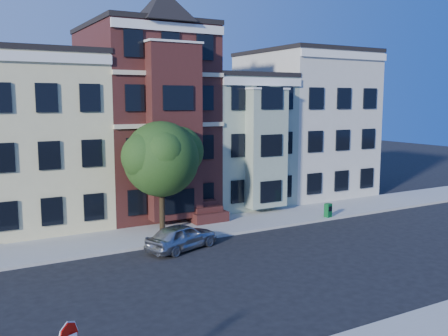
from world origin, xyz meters
TOP-DOWN VIEW (x-y plane):
  - ground at (0.00, 0.00)m, footprint 120.00×120.00m
  - far_sidewalk at (0.00, 8.00)m, footprint 60.00×4.00m
  - house_yellow at (-7.00, 14.50)m, footprint 7.00×9.00m
  - house_brown at (0.00, 14.50)m, footprint 7.00×9.00m
  - house_green at (6.50, 14.50)m, footprint 6.00×9.00m
  - house_cream at (13.50, 14.50)m, footprint 8.00×9.00m
  - street_tree at (-1.43, 8.18)m, footprint 8.38×8.38m
  - parked_car at (-1.69, 5.02)m, footprint 4.25×2.76m
  - newspaper_box at (9.04, 6.30)m, footprint 0.45×0.41m

SIDE VIEW (x-z plane):
  - ground at x=0.00m, z-range 0.00..0.00m
  - far_sidewalk at x=0.00m, z-range 0.00..0.15m
  - newspaper_box at x=9.04m, z-range 0.15..1.02m
  - parked_car at x=-1.69m, z-range 0.00..1.34m
  - street_tree at x=-1.43m, z-range 0.15..7.81m
  - house_green at x=6.50m, z-range 0.00..9.00m
  - house_yellow at x=-7.00m, z-range 0.00..10.00m
  - house_cream at x=13.50m, z-range 0.00..11.00m
  - house_brown at x=0.00m, z-range 0.00..12.00m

